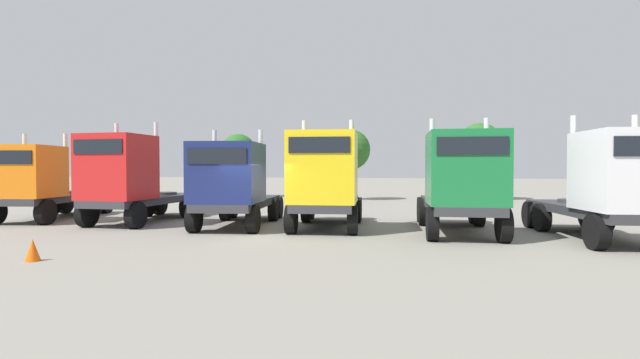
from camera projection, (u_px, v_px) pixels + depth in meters
name	position (u px, v px, depth m)	size (l,w,h in m)	color
ground	(260.00, 234.00, 16.08)	(200.00, 200.00, 0.00)	gray
semi_truck_orange	(38.00, 183.00, 20.05)	(3.61, 6.44, 3.92)	#333338
semi_truck_red	(129.00, 179.00, 18.94)	(2.66, 6.44, 4.30)	#333338
semi_truck_navy	(233.00, 184.00, 17.64)	(3.42, 6.55, 3.90)	#333338
semi_truck_yellow	(325.00, 179.00, 17.16)	(3.17, 6.15, 4.27)	#333338
semi_truck_green	(462.00, 182.00, 15.67)	(3.04, 6.62, 4.16)	#333338
semi_truck_white	(614.00, 186.00, 14.05)	(3.43, 6.55, 4.07)	#333338
traffic_cone_near	(33.00, 250.00, 11.43)	(0.36, 0.36, 0.56)	#F2590C
oak_far_left	(238.00, 152.00, 36.87)	(2.85, 2.85, 5.17)	#4C3823
oak_far_centre	(350.00, 150.00, 33.59)	(3.00, 3.00, 5.25)	#4C3823
oak_far_right	(480.00, 145.00, 33.65)	(3.14, 3.14, 5.74)	#4C3823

